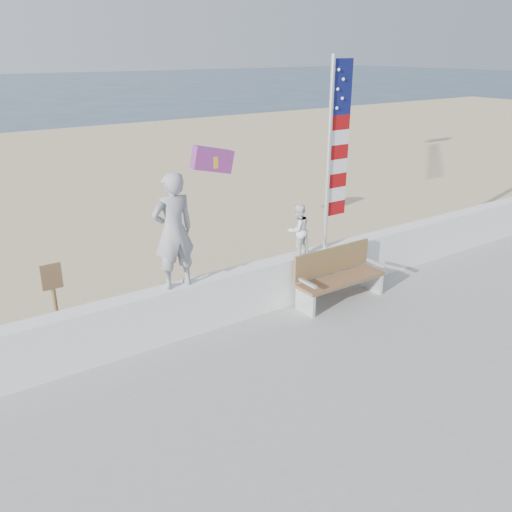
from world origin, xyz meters
The scene contains 9 objects.
ground centered at (0.00, 0.00, 0.00)m, with size 220.00×220.00×0.00m, color #294153.
sand centered at (0.00, 9.00, 0.04)m, with size 90.00×40.00×0.08m, color #D0B88A.
seawall centered at (0.00, 2.00, 0.63)m, with size 30.00×0.35×0.90m, color white.
adult centered at (-1.22, 2.00, 2.02)m, with size 0.68×0.45×1.87m, color gray.
child centered at (1.27, 2.00, 1.56)m, with size 0.47×0.36×0.96m, color white.
bench centered at (1.89, 1.55, 0.69)m, with size 1.80×0.57×1.00m.
flag centered at (2.05, 2.00, 2.99)m, with size 0.50×0.08×3.50m.
parafoil_kite centered at (1.48, 5.42, 2.28)m, with size 1.05×0.33×0.71m.
sign centered at (-2.92, 2.92, 0.94)m, with size 0.32×0.07×1.46m.
Camera 1 is at (-4.66, -5.32, 4.68)m, focal length 38.00 mm.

